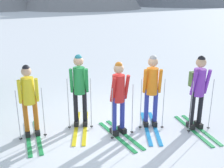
{
  "coord_description": "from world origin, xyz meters",
  "views": [
    {
      "loc": [
        -1.42,
        -5.85,
        3.16
      ],
      "look_at": [
        0.14,
        0.29,
        1.05
      ],
      "focal_mm": 43.42,
      "sensor_mm": 36.0,
      "label": 1
    }
  ],
  "objects_px": {
    "skier_in_yellow": "(29,99)",
    "skier_in_purple": "(198,88)",
    "skier_in_green": "(79,86)",
    "skier_in_red": "(119,96)",
    "skier_in_orange": "(152,87)"
  },
  "relations": [
    {
      "from": "skier_in_yellow",
      "to": "skier_in_orange",
      "type": "xyz_separation_m",
      "value": [
        2.85,
        -0.21,
        0.1
      ]
    },
    {
      "from": "skier_in_yellow",
      "to": "skier_in_purple",
      "type": "relative_size",
      "value": 0.93
    },
    {
      "from": "skier_in_yellow",
      "to": "skier_in_green",
      "type": "height_order",
      "value": "skier_in_green"
    },
    {
      "from": "skier_in_yellow",
      "to": "skier_in_purple",
      "type": "distance_m",
      "value": 3.92
    },
    {
      "from": "skier_in_red",
      "to": "skier_in_orange",
      "type": "relative_size",
      "value": 0.97
    },
    {
      "from": "skier_in_yellow",
      "to": "skier_in_green",
      "type": "distance_m",
      "value": 1.2
    },
    {
      "from": "skier_in_purple",
      "to": "skier_in_red",
      "type": "bearing_deg",
      "value": 174.95
    },
    {
      "from": "skier_in_green",
      "to": "skier_in_red",
      "type": "relative_size",
      "value": 1.04
    },
    {
      "from": "skier_in_yellow",
      "to": "skier_in_purple",
      "type": "height_order",
      "value": "skier_in_purple"
    },
    {
      "from": "skier_in_green",
      "to": "skier_in_red",
      "type": "height_order",
      "value": "skier_in_green"
    },
    {
      "from": "skier_in_orange",
      "to": "skier_in_purple",
      "type": "height_order",
      "value": "skier_in_purple"
    },
    {
      "from": "skier_in_green",
      "to": "skier_in_purple",
      "type": "xyz_separation_m",
      "value": [
        2.7,
        -0.83,
        0.01
      ]
    },
    {
      "from": "skier_in_yellow",
      "to": "skier_in_purple",
      "type": "bearing_deg",
      "value": -8.71
    },
    {
      "from": "skier_in_green",
      "to": "skier_in_red",
      "type": "bearing_deg",
      "value": -39.67
    },
    {
      "from": "skier_in_green",
      "to": "skier_in_purple",
      "type": "height_order",
      "value": "skier_in_purple"
    }
  ]
}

